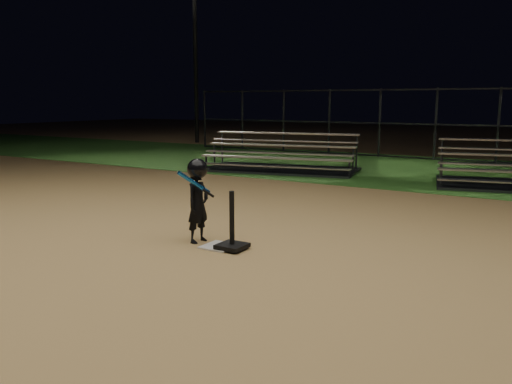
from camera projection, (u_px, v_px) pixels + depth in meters
name	position (u px, v px, depth m)	size (l,w,h in m)	color
ground	(219.00, 247.00, 7.44)	(80.00, 80.00, 0.00)	tan
grass_strip	(410.00, 169.00, 15.85)	(60.00, 8.00, 0.01)	#28581C
home_plate	(219.00, 246.00, 7.44)	(0.45, 0.45, 0.02)	beige
batting_tee	(232.00, 238.00, 7.28)	(0.38, 0.38, 0.81)	black
child_batter	(198.00, 198.00, 7.61)	(0.42, 0.59, 1.24)	black
bleacher_left	(280.00, 163.00, 15.52)	(4.83, 3.06, 1.10)	silver
backstop_fence	(436.00, 124.00, 18.16)	(20.08, 0.08, 2.50)	#38383D
light_pole_left	(194.00, 40.00, 25.31)	(0.90, 0.53, 8.30)	#2D2D30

